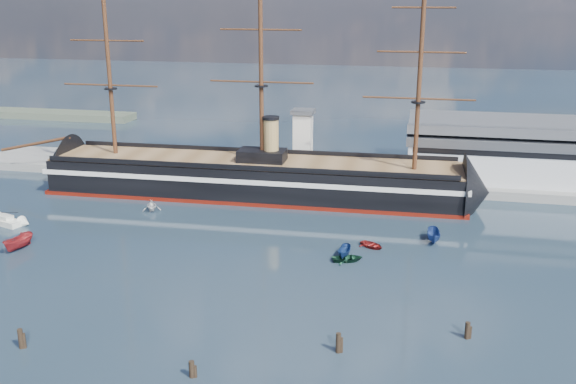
# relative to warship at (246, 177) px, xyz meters

# --- Properties ---
(ground) EXTENTS (600.00, 600.00, 0.00)m
(ground) POSITION_rel_warship_xyz_m (7.08, -20.00, -4.04)
(ground) COLOR #172734
(ground) RESTS_ON ground
(quay) EXTENTS (180.00, 18.00, 2.00)m
(quay) POSITION_rel_warship_xyz_m (17.08, 16.00, -4.04)
(quay) COLOR slate
(quay) RESTS_ON ground
(warehouse) EXTENTS (63.00, 21.00, 11.60)m
(warehouse) POSITION_rel_warship_xyz_m (65.08, 20.00, 3.95)
(warehouse) COLOR #B7BABC
(warehouse) RESTS_ON ground
(quay_tower) EXTENTS (5.00, 5.00, 15.00)m
(quay_tower) POSITION_rel_warship_xyz_m (10.08, 13.00, 5.72)
(quay_tower) COLOR silver
(quay_tower) RESTS_ON ground
(warship) EXTENTS (113.07, 18.43, 53.94)m
(warship) POSITION_rel_warship_xyz_m (0.00, 0.00, 0.00)
(warship) COLOR black
(warship) RESTS_ON ground
(sailboat) EXTENTS (8.70, 4.93, 13.37)m
(sailboat) POSITION_rel_warship_xyz_m (-39.98, -28.08, -3.19)
(sailboat) COLOR silver
(sailboat) RESTS_ON ground
(motorboat_a) EXTENTS (7.84, 3.75, 3.02)m
(motorboat_a) POSITION_rel_warship_xyz_m (-29.22, -38.93, -4.04)
(motorboat_a) COLOR maroon
(motorboat_a) RESTS_ON ground
(motorboat_b) EXTENTS (2.25, 3.40, 1.47)m
(motorboat_b) POSITION_rel_warship_xyz_m (26.32, -32.04, -4.04)
(motorboat_b) COLOR #143D28
(motorboat_b) RESTS_ON ground
(motorboat_c) EXTENTS (5.72, 2.55, 2.22)m
(motorboat_c) POSITION_rel_warship_xyz_m (25.58, -30.48, -4.04)
(motorboat_c) COLOR navy
(motorboat_c) RESTS_ON ground
(motorboat_d) EXTENTS (7.39, 5.74, 2.49)m
(motorboat_d) POSITION_rel_warship_xyz_m (-15.63, -14.65, -4.04)
(motorboat_d) COLOR silver
(motorboat_d) RESTS_ON ground
(motorboat_e) EXTENTS (2.51, 2.95, 1.31)m
(motorboat_e) POSITION_rel_warship_xyz_m (29.64, -25.17, -4.04)
(motorboat_e) COLOR maroon
(motorboat_e) RESTS_ON ground
(motorboat_f) EXTENTS (7.08, 2.91, 2.78)m
(motorboat_f) POSITION_rel_warship_xyz_m (40.07, -20.39, -4.04)
(motorboat_f) COLOR navy
(motorboat_f) RESTS_ON ground
(piling_near_left) EXTENTS (0.64, 0.64, 3.30)m
(piling_near_left) POSITION_rel_warship_xyz_m (-9.49, -67.55, -4.04)
(piling_near_left) COLOR black
(piling_near_left) RESTS_ON ground
(piling_near_mid) EXTENTS (0.64, 0.64, 2.74)m
(piling_near_mid) POSITION_rel_warship_xyz_m (13.22, -69.09, -4.04)
(piling_near_mid) COLOR black
(piling_near_mid) RESTS_ON ground
(piling_near_right) EXTENTS (0.64, 0.64, 3.30)m
(piling_near_right) POSITION_rel_warship_xyz_m (28.71, -60.31, -4.04)
(piling_near_right) COLOR black
(piling_near_right) RESTS_ON ground
(piling_far_right) EXTENTS (0.64, 0.64, 2.96)m
(piling_far_right) POSITION_rel_warship_xyz_m (44.16, -53.55, -4.04)
(piling_far_right) COLOR black
(piling_far_right) RESTS_ON ground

